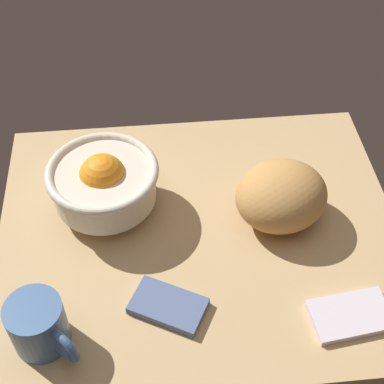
% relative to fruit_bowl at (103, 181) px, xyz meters
% --- Properties ---
extents(ground_plane, '(0.70, 0.58, 0.03)m').
position_rel_fruit_bowl_xyz_m(ground_plane, '(-0.16, 0.08, -0.08)').
color(ground_plane, tan).
extents(fruit_bowl, '(0.20, 0.20, 0.12)m').
position_rel_fruit_bowl_xyz_m(fruit_bowl, '(0.00, 0.00, 0.00)').
color(fruit_bowl, beige).
rests_on(fruit_bowl, ground).
extents(bread_loaf, '(0.20, 0.19, 0.11)m').
position_rel_fruit_bowl_xyz_m(bread_loaf, '(-0.30, 0.05, -0.01)').
color(bread_loaf, '#BE8949').
rests_on(bread_loaf, ground).
extents(napkin_folded, '(0.13, 0.11, 0.01)m').
position_rel_fruit_bowl_xyz_m(napkin_folded, '(-0.10, 0.22, -0.06)').
color(napkin_folded, slate).
rests_on(napkin_folded, ground).
extents(napkin_spare, '(0.13, 0.09, 0.01)m').
position_rel_fruit_bowl_xyz_m(napkin_spare, '(-0.37, 0.27, -0.06)').
color(napkin_spare, silver).
rests_on(napkin_spare, ground).
extents(mug, '(0.11, 0.11, 0.09)m').
position_rel_fruit_bowl_xyz_m(mug, '(0.09, 0.26, -0.02)').
color(mug, '#456B9D').
rests_on(mug, ground).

